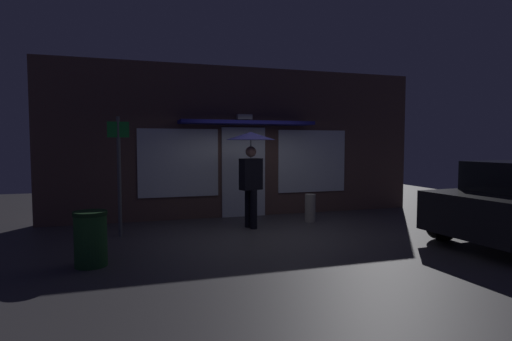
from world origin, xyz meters
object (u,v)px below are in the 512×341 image
Objects in this scene: street_sign_post at (119,169)px; trash_bin at (91,239)px; person_with_umbrella at (251,155)px; sidewalk_bollard at (310,208)px.

street_sign_post is 2.12m from trash_bin.
sidewalk_bollard is at bearing 171.00° from person_with_umbrella.
sidewalk_bollard is 0.79× the size of trash_bin.
sidewalk_bollard is 5.00m from trash_bin.
street_sign_post is 4.28m from sidewalk_bollard.
person_with_umbrella is 2.66m from street_sign_post.
sidewalk_bollard is at bearing 25.48° from trash_bin.
street_sign_post is at bearing -176.35° from sidewalk_bollard.
trash_bin is (-0.36, -1.89, -0.91)m from street_sign_post.
street_sign_post is (-2.65, -0.01, -0.25)m from person_with_umbrella.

